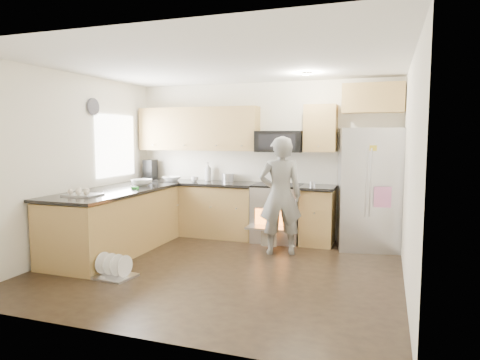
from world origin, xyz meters
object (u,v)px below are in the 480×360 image
at_px(refrigerator, 369,189).
at_px(person, 280,196).
at_px(stove_range, 278,200).
at_px(dish_rack, 114,271).

relative_size(refrigerator, person, 1.07).
distance_m(stove_range, refrigerator, 1.44).
bearing_deg(stove_range, refrigerator, 0.30).
distance_m(refrigerator, dish_rack, 3.84).
height_order(stove_range, dish_rack, stove_range).
height_order(refrigerator, dish_rack, refrigerator).
xyz_separation_m(refrigerator, person, (-1.20, -0.75, -0.06)).
bearing_deg(refrigerator, person, -158.02).
bearing_deg(person, dish_rack, 26.74).
height_order(person, dish_rack, person).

